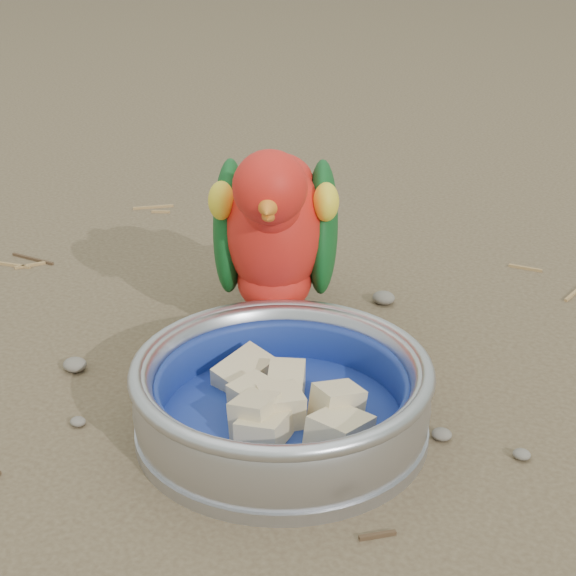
% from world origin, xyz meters
% --- Properties ---
extents(ground, '(60.00, 60.00, 0.00)m').
position_xyz_m(ground, '(0.00, 0.00, 0.00)').
color(ground, brown).
extents(food_bowl, '(0.23, 0.23, 0.02)m').
position_xyz_m(food_bowl, '(-0.01, -0.01, 0.01)').
color(food_bowl, '#B2B2BA').
rests_on(food_bowl, ground).
extents(bowl_wall, '(0.23, 0.23, 0.04)m').
position_xyz_m(bowl_wall, '(-0.01, -0.01, 0.04)').
color(bowl_wall, '#B2B2BA').
rests_on(bowl_wall, food_bowl).
extents(fruit_wedges, '(0.14, 0.14, 0.03)m').
position_xyz_m(fruit_wedges, '(-0.01, -0.01, 0.03)').
color(fruit_wedges, beige).
rests_on(fruit_wedges, food_bowl).
extents(lory_parrot, '(0.19, 0.26, 0.19)m').
position_xyz_m(lory_parrot, '(-0.08, 0.13, 0.10)').
color(lory_parrot, red).
rests_on(lory_parrot, ground).
extents(ground_debris, '(0.90, 0.80, 0.01)m').
position_xyz_m(ground_debris, '(0.04, 0.04, 0.00)').
color(ground_debris, '#A17B49').
rests_on(ground_debris, ground).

